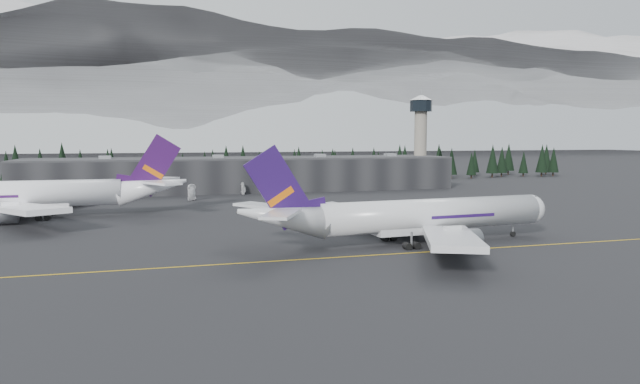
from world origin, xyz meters
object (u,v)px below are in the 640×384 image
object	(u,v)px
terminal	(245,174)
gse_vehicle_b	(244,193)
gse_vehicle_a	(192,198)
jet_main	(406,216)
control_tower	(421,130)
jet_parked	(40,194)

from	to	relation	value
terminal	gse_vehicle_b	world-z (taller)	terminal
gse_vehicle_a	gse_vehicle_b	size ratio (longest dim) A/B	1.22
jet_main	gse_vehicle_b	world-z (taller)	jet_main
control_tower	jet_main	world-z (taller)	control_tower
gse_vehicle_a	control_tower	bearing A→B (deg)	3.83
control_tower	jet_main	distance (m)	138.43
jet_parked	gse_vehicle_b	bearing A→B (deg)	-142.45
terminal	gse_vehicle_a	bearing A→B (deg)	-124.59
control_tower	jet_main	xyz separation A→B (m)	(-62.17, -122.36, -18.06)
terminal	gse_vehicle_a	distance (m)	38.84
control_tower	jet_parked	distance (m)	151.08
jet_main	jet_parked	bearing A→B (deg)	137.26
control_tower	jet_parked	bearing A→B (deg)	-154.75
control_tower	gse_vehicle_a	bearing A→B (deg)	-160.31
control_tower	gse_vehicle_a	xyz separation A→B (m)	(-96.82, -34.64, -22.66)
gse_vehicle_a	jet_parked	bearing A→B (deg)	-158.82
control_tower	jet_parked	xyz separation A→B (m)	(-135.74, -64.01, -17.44)
control_tower	gse_vehicle_b	xyz separation A→B (m)	(-78.03, -20.30, -22.65)
terminal	control_tower	xyz separation A→B (m)	(75.00, 3.00, 17.11)
jet_parked	gse_vehicle_b	xyz separation A→B (m)	(57.70, 43.71, -5.22)
jet_main	jet_parked	xyz separation A→B (m)	(-73.57, 58.35, 0.63)
jet_parked	gse_vehicle_b	size ratio (longest dim) A/B	16.25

